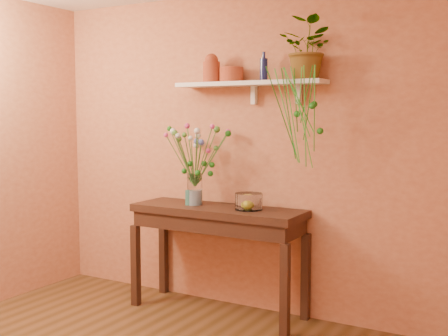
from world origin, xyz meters
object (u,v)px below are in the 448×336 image
at_px(spider_plant, 309,49).
at_px(sideboard, 217,222).
at_px(terracotta_jug, 211,69).
at_px(glass_bowl, 249,202).
at_px(blue_bottle, 264,69).
at_px(bouquet, 197,146).
at_px(glass_vase, 195,192).

bearing_deg(spider_plant, sideboard, -171.36).
height_order(terracotta_jug, glass_bowl, terracotta_jug).
bearing_deg(blue_bottle, bouquet, -167.09).
bearing_deg(sideboard, glass_bowl, 2.03).
xyz_separation_m(blue_bottle, spider_plant, (0.40, -0.03, 0.14)).
xyz_separation_m(terracotta_jug, glass_vase, (-0.11, -0.10, -1.04)).
xyz_separation_m(spider_plant, glass_vase, (-0.97, -0.11, -1.15)).
relative_size(sideboard, bouquet, 2.65).
bearing_deg(sideboard, blue_bottle, 21.76).
bearing_deg(terracotta_jug, glass_vase, -137.37).
xyz_separation_m(terracotta_jug, blue_bottle, (0.47, 0.04, -0.02)).
height_order(blue_bottle, spider_plant, spider_plant).
distance_m(terracotta_jug, glass_bowl, 1.17).
xyz_separation_m(terracotta_jug, glass_bowl, (0.40, -0.09, -1.09)).
relative_size(sideboard, blue_bottle, 6.38).
bearing_deg(glass_bowl, blue_bottle, 63.84).
height_order(terracotta_jug, glass_vase, terracotta_jug).
height_order(glass_vase, bouquet, bouquet).
distance_m(sideboard, terracotta_jug, 1.29).
bearing_deg(terracotta_jug, spider_plant, 0.91).
distance_m(sideboard, bouquet, 0.67).
xyz_separation_m(sideboard, terracotta_jug, (-0.12, 0.10, 1.28)).
bearing_deg(glass_bowl, bouquet, 179.78).
bearing_deg(glass_vase, terracotta_jug, 42.63).
xyz_separation_m(sideboard, glass_bowl, (0.29, 0.01, 0.19)).
relative_size(blue_bottle, glass_bowl, 1.04).
bearing_deg(terracotta_jug, blue_bottle, 4.94).
xyz_separation_m(sideboard, spider_plant, (0.75, 0.11, 1.40)).
height_order(spider_plant, glass_bowl, spider_plant).
distance_m(blue_bottle, spider_plant, 0.42).
relative_size(glass_vase, glass_bowl, 1.20).
relative_size(sideboard, spider_plant, 3.22).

